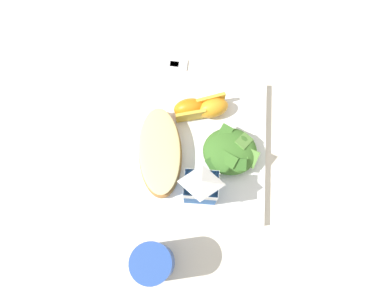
% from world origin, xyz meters
% --- Properties ---
extents(ground, '(3.00, 3.00, 0.00)m').
position_xyz_m(ground, '(0.00, 0.00, 0.00)').
color(ground, beige).
extents(white_plate, '(0.28, 0.28, 0.02)m').
position_xyz_m(white_plate, '(0.00, 0.00, 0.01)').
color(white_plate, white).
rests_on(white_plate, ground).
extents(cheesy_pizza_bread, '(0.10, 0.18, 0.04)m').
position_xyz_m(cheesy_pizza_bread, '(0.06, 0.02, 0.03)').
color(cheesy_pizza_bread, '#A87038').
rests_on(cheesy_pizza_bread, white_plate).
extents(green_salad_pile, '(0.10, 0.10, 0.04)m').
position_xyz_m(green_salad_pile, '(-0.07, 0.01, 0.04)').
color(green_salad_pile, '#3D7028').
rests_on(green_salad_pile, white_plate).
extents(milk_carton, '(0.06, 0.04, 0.11)m').
position_xyz_m(milk_carton, '(-0.02, 0.09, 0.08)').
color(milk_carton, '#23569E').
rests_on(milk_carton, white_plate).
extents(orange_wedge_front, '(0.07, 0.05, 0.04)m').
position_xyz_m(orange_wedge_front, '(-0.03, -0.07, 0.04)').
color(orange_wedge_front, orange).
rests_on(orange_wedge_front, white_plate).
extents(orange_wedge_middle, '(0.07, 0.05, 0.04)m').
position_xyz_m(orange_wedge_middle, '(0.01, -0.07, 0.04)').
color(orange_wedge_middle, orange).
rests_on(orange_wedge_middle, white_plate).
extents(metal_fork, '(0.19, 0.03, 0.01)m').
position_xyz_m(metal_fork, '(0.10, -0.18, 0.00)').
color(metal_fork, silver).
rests_on(metal_fork, ground).
extents(drinking_blue_cup, '(0.07, 0.07, 0.10)m').
position_xyz_m(drinking_blue_cup, '(0.05, 0.22, 0.05)').
color(drinking_blue_cup, '#284CA3').
rests_on(drinking_blue_cup, ground).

